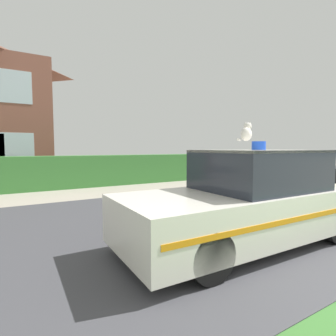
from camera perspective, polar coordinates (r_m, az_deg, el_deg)
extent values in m
cube|color=#424247|center=(5.82, 5.13, -10.77)|extent=(28.00, 6.53, 0.01)
cube|color=#3D7F38|center=(11.01, -14.22, -0.53)|extent=(11.96, 0.81, 1.23)
cylinder|color=black|center=(4.21, -3.12, -12.34)|extent=(0.60, 0.21, 0.60)
cylinder|color=black|center=(3.11, 9.11, -18.54)|extent=(0.60, 0.21, 0.60)
cylinder|color=black|center=(5.79, 20.20, -8.01)|extent=(0.60, 0.21, 0.60)
cylinder|color=black|center=(5.04, 32.56, -10.23)|extent=(0.60, 0.21, 0.60)
cube|color=silver|center=(4.36, 16.49, -9.11)|extent=(4.13, 1.65, 0.68)
cube|color=#232833|center=(4.46, 19.02, -0.33)|extent=(1.84, 1.46, 0.63)
cube|color=silver|center=(4.44, 19.11, 3.48)|extent=(1.84, 1.46, 0.04)
cube|color=orange|center=(4.92, 9.72, -6.87)|extent=(3.90, 0.07, 0.07)
cube|color=orange|center=(3.86, 25.24, -10.31)|extent=(3.90, 0.07, 0.07)
cylinder|color=blue|center=(4.44, 19.14, 4.62)|extent=(0.22, 0.22, 0.14)
ellipsoid|color=silver|center=(4.15, 16.67, 7.07)|extent=(0.28, 0.26, 0.20)
ellipsoid|color=beige|center=(4.24, 16.87, 6.79)|extent=(0.10, 0.11, 0.11)
sphere|color=silver|center=(4.26, 16.94, 8.67)|extent=(0.12, 0.12, 0.12)
cone|color=silver|center=(4.25, 17.39, 9.34)|extent=(0.05, 0.05, 0.05)
cone|color=silver|center=(4.27, 16.52, 9.34)|extent=(0.05, 0.05, 0.05)
cylinder|color=silver|center=(4.08, 15.22, 5.96)|extent=(0.18, 0.13, 0.03)
cylinder|color=black|center=(10.26, 32.21, -3.18)|extent=(0.58, 0.20, 0.58)
cube|color=silver|center=(12.24, -30.37, 3.63)|extent=(1.40, 0.02, 1.30)
cube|color=silver|center=(12.49, -30.81, 15.02)|extent=(1.40, 0.02, 1.30)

